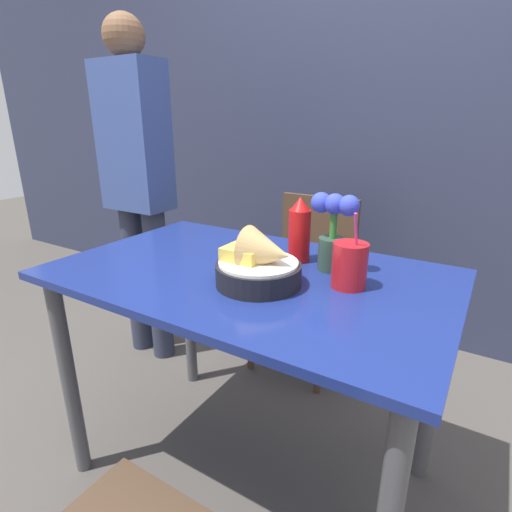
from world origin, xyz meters
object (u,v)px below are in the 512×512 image
object	(u,v)px
flower_vase	(333,229)
ketchup_bottle	(299,231)
food_basket	(261,265)
drink_cup	(349,267)
person_standing	(137,177)
chair_far_window	(310,267)

from	to	relation	value
flower_vase	ketchup_bottle	bearing A→B (deg)	170.06
food_basket	drink_cup	world-z (taller)	drink_cup
flower_vase	person_standing	bearing A→B (deg)	166.49
chair_far_window	flower_vase	world-z (taller)	flower_vase
chair_far_window	flower_vase	distance (m)	0.85
ketchup_bottle	drink_cup	xyz separation A→B (m)	(0.20, -0.12, -0.04)
flower_vase	chair_far_window	bearing A→B (deg)	117.99
chair_far_window	flower_vase	size ratio (longest dim) A/B	3.65
chair_far_window	ketchup_bottle	distance (m)	0.78
drink_cup	flower_vase	world-z (taller)	flower_vase
drink_cup	food_basket	bearing A→B (deg)	-151.32
chair_far_window	food_basket	size ratio (longest dim) A/B	3.59
chair_far_window	ketchup_bottle	size ratio (longest dim) A/B	4.09
drink_cup	person_standing	bearing A→B (deg)	163.02
drink_cup	person_standing	world-z (taller)	person_standing
food_basket	person_standing	xyz separation A→B (m)	(-0.96, 0.47, 0.11)
food_basket	person_standing	bearing A→B (deg)	153.95
drink_cup	ketchup_bottle	bearing A→B (deg)	150.11
ketchup_bottle	person_standing	bearing A→B (deg)	166.06
ketchup_bottle	food_basket	bearing A→B (deg)	-90.58
ketchup_bottle	person_standing	distance (m)	1.00
flower_vase	person_standing	size ratio (longest dim) A/B	0.14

